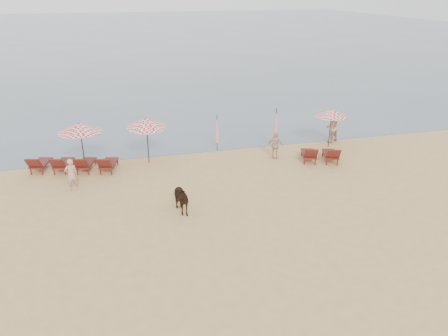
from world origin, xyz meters
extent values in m
plane|color=tan|center=(0.00, 0.00, 0.00)|extent=(120.00, 120.00, 0.00)
cube|color=#51606B|center=(0.00, 80.00, 0.00)|extent=(160.00, 140.00, 0.06)
cube|color=maroon|center=(-8.21, 9.66, 0.36)|extent=(1.01, 1.56, 0.08)
cube|color=maroon|center=(-8.41, 8.92, 0.65)|extent=(0.77, 0.63, 0.63)
cube|color=maroon|center=(-7.12, 9.37, 0.36)|extent=(1.01, 1.56, 0.08)
cube|color=maroon|center=(-7.32, 8.63, 0.65)|extent=(0.77, 0.63, 0.63)
cube|color=maroon|center=(-6.03, 9.08, 0.36)|extent=(1.01, 1.56, 0.08)
cube|color=maroon|center=(-6.23, 8.34, 0.65)|extent=(0.77, 0.63, 0.63)
cube|color=maroon|center=(-4.94, 8.79, 0.36)|extent=(1.01, 1.56, 0.08)
cube|color=maroon|center=(-5.14, 8.05, 0.65)|extent=(0.77, 0.63, 0.63)
cube|color=maroon|center=(5.25, 7.44, 0.36)|extent=(1.08, 1.58, 0.08)
cube|color=maroon|center=(5.02, 6.71, 0.65)|extent=(0.78, 0.66, 0.63)
cube|color=maroon|center=(6.33, 7.10, 0.36)|extent=(1.08, 1.58, 0.08)
cube|color=maroon|center=(6.10, 6.36, 0.65)|extent=(0.78, 0.66, 0.63)
cylinder|color=black|center=(-6.11, 9.19, 1.12)|extent=(0.05, 0.05, 2.24)
cone|color=red|center=(-6.11, 9.19, 2.18)|extent=(2.13, 2.13, 0.46)
sphere|color=black|center=(-6.11, 9.19, 2.39)|extent=(0.08, 0.08, 0.08)
cylinder|color=black|center=(-2.92, 9.26, 1.11)|extent=(0.05, 0.05, 2.22)
cone|color=red|center=(-2.92, 9.26, 2.17)|extent=(1.96, 2.00, 0.67)
sphere|color=black|center=(-2.92, 9.26, 2.37)|extent=(0.08, 0.08, 0.08)
cylinder|color=black|center=(7.25, 9.04, 1.03)|extent=(0.05, 0.05, 2.06)
cone|color=red|center=(7.25, 9.04, 2.02)|extent=(1.83, 1.83, 0.41)
sphere|color=black|center=(7.25, 9.04, 2.20)|extent=(0.07, 0.07, 0.07)
cylinder|color=black|center=(0.95, 10.08, 1.02)|extent=(0.04, 0.04, 2.04)
cone|color=red|center=(0.95, 10.08, 1.27)|extent=(0.25, 0.25, 1.53)
cylinder|color=black|center=(4.16, 9.49, 1.18)|extent=(0.05, 0.05, 2.36)
cone|color=red|center=(4.16, 9.49, 1.47)|extent=(0.29, 0.29, 1.77)
imported|color=black|center=(-2.29, 3.53, 0.62)|extent=(0.96, 1.58, 1.24)
imported|color=tan|center=(-6.56, 6.80, 0.75)|extent=(0.62, 0.48, 1.51)
imported|color=tan|center=(7.76, 9.79, 0.94)|extent=(1.11, 0.99, 1.87)
imported|color=tan|center=(3.63, 8.09, 0.73)|extent=(0.91, 0.79, 1.47)
camera|label=1|loc=(-4.54, -12.14, 8.54)|focal=35.00mm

